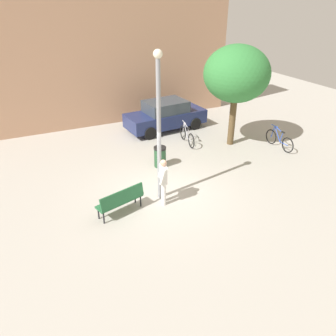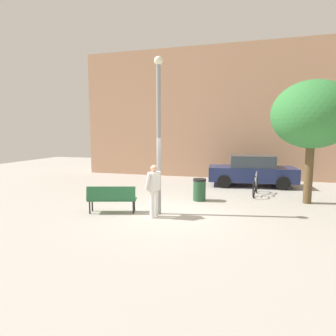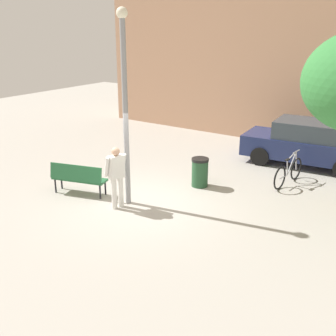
{
  "view_description": "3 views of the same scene",
  "coord_description": "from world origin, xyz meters",
  "views": [
    {
      "loc": [
        -4.18,
        -9.15,
        6.38
      ],
      "look_at": [
        0.12,
        -0.01,
        1.01
      ],
      "focal_mm": 34.91,
      "sensor_mm": 36.0,
      "label": 1
    },
    {
      "loc": [
        2.49,
        -8.83,
        2.66
      ],
      "look_at": [
        -0.13,
        0.42,
        1.46
      ],
      "focal_mm": 30.18,
      "sensor_mm": 36.0,
      "label": 2
    },
    {
      "loc": [
        6.49,
        -8.09,
        4.63
      ],
      "look_at": [
        0.62,
        0.46,
        1.0
      ],
      "focal_mm": 44.07,
      "sensor_mm": 36.0,
      "label": 3
    }
  ],
  "objects": [
    {
      "name": "trash_bin",
      "position": [
        0.71,
        2.01,
        0.44
      ],
      "size": [
        0.51,
        0.51,
        0.87
      ],
      "color": "#234C2D",
      "rests_on": "ground_plane"
    },
    {
      "name": "ground_plane",
      "position": [
        0.0,
        0.0,
        0.0
      ],
      "size": [
        36.0,
        36.0,
        0.0
      ],
      "primitive_type": "plane",
      "color": "#A8A399"
    },
    {
      "name": "park_bench",
      "position": [
        -1.8,
        -0.53,
        0.55
      ],
      "size": [
        1.67,
        0.89,
        0.92
      ],
      "color": "#236038",
      "rests_on": "ground_plane"
    },
    {
      "name": "lamppost",
      "position": [
        -0.27,
        -0.16,
        2.86
      ],
      "size": [
        0.28,
        0.28,
        5.03
      ],
      "color": "gray",
      "rests_on": "ground_plane"
    },
    {
      "name": "plaza_tree",
      "position": [
        4.73,
        2.71,
        3.31
      ],
      "size": [
        2.92,
        2.92,
        4.57
      ],
      "color": "brown",
      "rests_on": "ground_plane"
    },
    {
      "name": "building_facade",
      "position": [
        0.0,
        8.91,
        3.83
      ],
      "size": [
        15.23,
        2.0,
        7.65
      ],
      "primitive_type": "cube",
      "color": "tan",
      "rests_on": "ground_plane"
    },
    {
      "name": "person_by_lamppost",
      "position": [
        -0.31,
        -0.56,
        0.97
      ],
      "size": [
        0.41,
        0.63,
        1.67
      ],
      "color": "white",
      "rests_on": "ground_plane"
    },
    {
      "name": "parked_car_navy",
      "position": [
        2.71,
        5.8,
        0.77
      ],
      "size": [
        4.33,
        2.1,
        1.55
      ],
      "color": "navy",
      "rests_on": "ground_plane"
    },
    {
      "name": "bicycle_silver",
      "position": [
        2.86,
        3.66,
        0.38
      ],
      "size": [
        0.26,
        1.8,
        0.97
      ],
      "color": "black",
      "rests_on": "ground_plane"
    }
  ]
}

